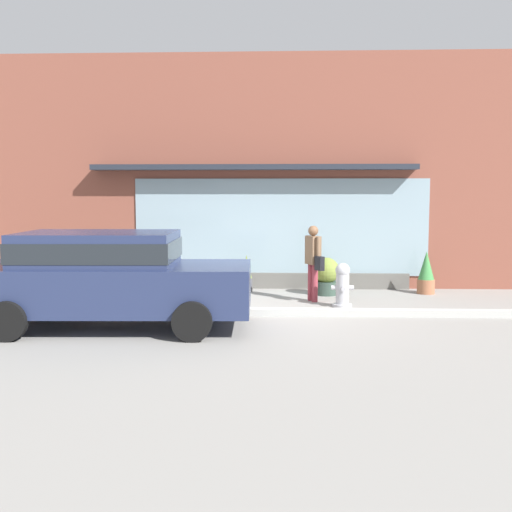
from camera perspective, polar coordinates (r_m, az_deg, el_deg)
The scene contains 11 objects.
ground_plane at distance 11.37m, azimuth -0.91°, elevation -5.28°, with size 60.00×60.00×0.00m, color gray.
curb_strip at distance 11.16m, azimuth -0.97°, elevation -5.17°, with size 14.00×0.24×0.12m, color #B2B2AD.
storefront at distance 14.34m, azimuth -0.14°, elevation 7.55°, with size 14.00×0.81×5.37m.
fire_hydrant at distance 11.98m, azimuth 8.04°, elevation -2.69°, with size 0.43×0.41×0.86m.
pedestrian_with_handbag at distance 12.46m, azimuth 5.36°, elevation -0.17°, with size 0.37×0.65×1.54m.
parked_car_navy at distance 10.23m, azimuth -13.58°, elevation -1.64°, with size 4.50×2.13×1.57m.
potted_plant_near_hydrant at distance 14.54m, azimuth -18.68°, elevation -1.59°, with size 0.48×0.48×0.71m.
potted_plant_doorstep at distance 13.94m, azimuth 15.51°, elevation -1.57°, with size 0.38×0.38×0.94m.
potted_plant_corner_tall at distance 13.74m, azimuth -0.88°, elevation -1.69°, with size 0.26×0.26×0.83m.
potted_plant_low_front at distance 13.39m, azimuth 6.53°, elevation -1.82°, with size 0.57×0.57×0.81m.
potted_plant_window_center at distance 14.01m, azimuth -14.59°, elevation -1.69°, with size 0.32×0.32×0.84m.
Camera 1 is at (0.65, -11.14, 2.19)m, focal length 43.10 mm.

